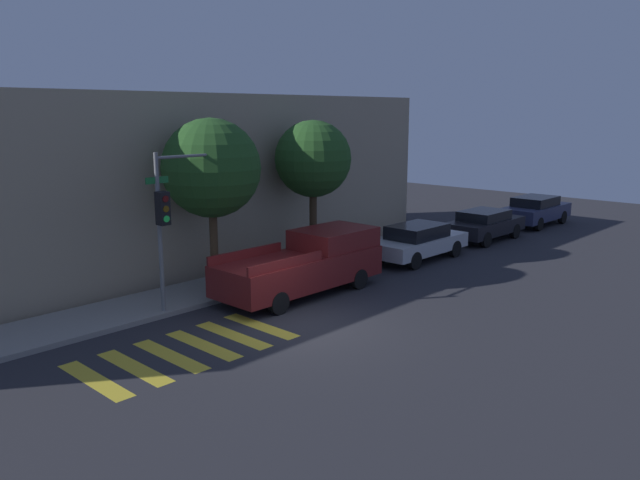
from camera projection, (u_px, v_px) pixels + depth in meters
ground_plane at (302, 326)px, 16.56m from camera, size 60.00×60.00×0.00m
sidewalk at (203, 292)px, 19.47m from camera, size 26.00×2.33×0.14m
building_row at (122, 184)px, 21.93m from camera, size 26.00×6.00×6.20m
crosswalk at (187, 350)px, 14.89m from camera, size 5.12×2.60×0.00m
traffic_light_pole at (177, 201)px, 17.14m from camera, size 2.68×0.56×4.53m
pickup_truck at (307, 263)px, 19.44m from camera, size 5.66×2.04×1.88m
sedan_near_corner at (418, 241)px, 23.82m from camera, size 4.41×1.76×1.38m
sedan_middle at (484, 224)px, 27.46m from camera, size 4.27×1.80×1.34m
sedan_far_end at (536, 210)px, 31.10m from camera, size 4.44×1.84×1.44m
tree_near_corner at (211, 169)px, 19.20m from camera, size 3.07×3.07×5.42m
tree_midblock at (313, 160)px, 22.41m from camera, size 2.77×2.77×5.31m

